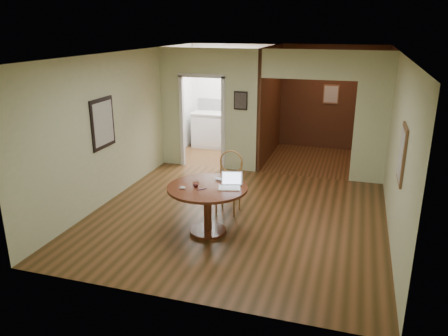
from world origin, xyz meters
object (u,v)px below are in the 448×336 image
(closed_laptop, at_px, (223,181))
(open_laptop, at_px, (231,183))
(chair, at_px, (229,178))
(dining_table, at_px, (208,199))

(closed_laptop, bearing_deg, open_laptop, -39.42)
(chair, bearing_deg, closed_laptop, -80.68)
(dining_table, relative_size, open_laptop, 3.36)
(open_laptop, distance_m, closed_laptop, 0.28)
(chair, bearing_deg, open_laptop, -70.78)
(chair, height_order, open_laptop, chair)
(dining_table, distance_m, closed_laptop, 0.40)
(open_laptop, bearing_deg, dining_table, 179.50)
(chair, xyz_separation_m, closed_laptop, (0.09, -0.64, 0.19))
(dining_table, relative_size, chair, 1.15)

